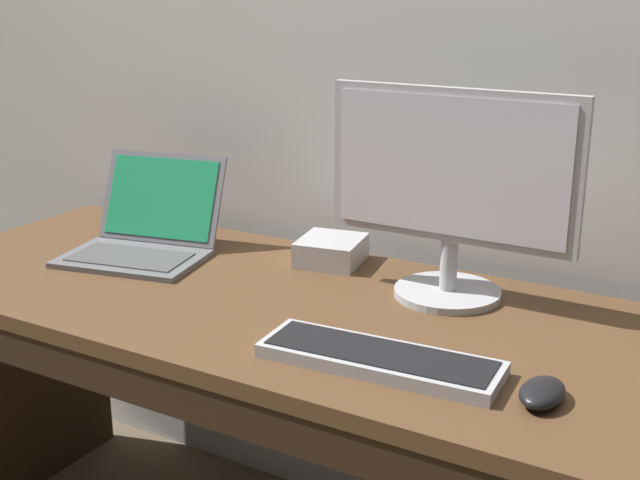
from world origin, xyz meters
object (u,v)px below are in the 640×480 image
object	(u,v)px
external_monitor	(451,191)
computer_mouse	(542,393)
wired_keyboard	(379,359)
external_drive_box	(331,251)
laptop_space_gray	(145,233)

from	to	relation	value
external_monitor	computer_mouse	size ratio (longest dim) A/B	4.84
wired_keyboard	external_drive_box	bearing A→B (deg)	127.88
computer_mouse	external_drive_box	xyz separation A→B (m)	(-0.60, 0.41, 0.01)
laptop_space_gray	external_drive_box	distance (m)	0.45
laptop_space_gray	external_monitor	distance (m)	0.75
laptop_space_gray	wired_keyboard	xyz separation A→B (m)	(0.75, -0.26, -0.04)
external_monitor	computer_mouse	distance (m)	0.49
external_monitor	laptop_space_gray	bearing A→B (deg)	-173.09
laptop_space_gray	external_drive_box	world-z (taller)	laptop_space_gray
computer_mouse	external_drive_box	world-z (taller)	external_drive_box
computer_mouse	wired_keyboard	bearing A→B (deg)	-175.81
wired_keyboard	external_drive_box	world-z (taller)	external_drive_box
wired_keyboard	computer_mouse	distance (m)	0.27
computer_mouse	external_drive_box	distance (m)	0.73
laptop_space_gray	wired_keyboard	size ratio (longest dim) A/B	0.88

